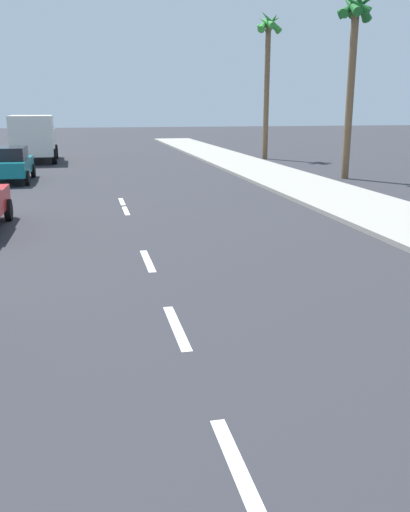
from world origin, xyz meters
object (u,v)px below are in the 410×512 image
object	(u,v)px
parked_car_teal	(9,163)
delivery_truck	(34,137)
palm_tree_distant	(268,49)
palm_tree_far	(354,35)

from	to	relation	value
parked_car_teal	delivery_truck	distance (m)	9.67
delivery_truck	palm_tree_distant	distance (m)	15.54
delivery_truck	palm_tree_distant	xyz separation A→B (m)	(14.57, -1.14, 5.28)
parked_car_teal	palm_tree_far	bearing A→B (deg)	-7.30
delivery_truck	palm_tree_far	distance (m)	19.70
palm_tree_far	palm_tree_distant	xyz separation A→B (m)	(-0.46, 10.63, 0.41)
palm_tree_far	palm_tree_distant	distance (m)	10.65
parked_car_teal	palm_tree_distant	size ratio (longest dim) A/B	0.46
delivery_truck	parked_car_teal	bearing A→B (deg)	-93.35
parked_car_teal	palm_tree_far	distance (m)	16.51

